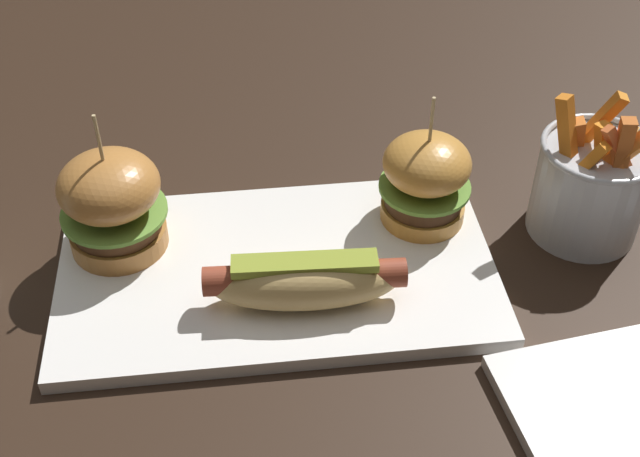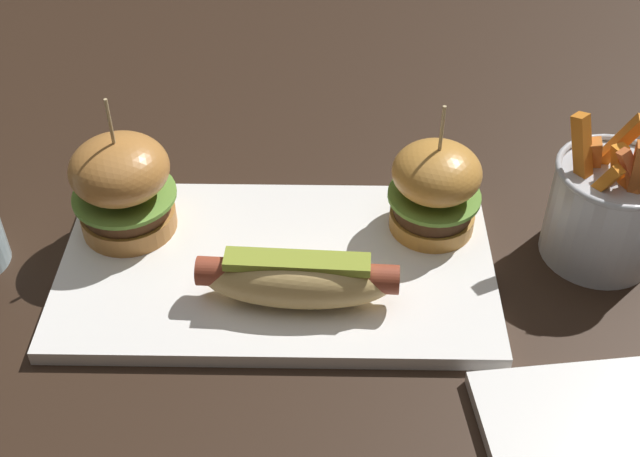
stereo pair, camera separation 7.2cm
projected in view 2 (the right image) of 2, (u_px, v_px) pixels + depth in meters
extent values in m
plane|color=black|center=(277.00, 272.00, 0.76)|extent=(3.00, 3.00, 0.00)
cube|color=white|center=(277.00, 267.00, 0.75)|extent=(0.39, 0.22, 0.01)
ellipsoid|color=tan|center=(298.00, 279.00, 0.70)|extent=(0.16, 0.06, 0.05)
cylinder|color=brown|center=(297.00, 275.00, 0.69)|extent=(0.17, 0.03, 0.03)
cube|color=olive|center=(297.00, 262.00, 0.68)|extent=(0.12, 0.03, 0.01)
cylinder|color=#BA7839|center=(129.00, 218.00, 0.78)|extent=(0.09, 0.09, 0.02)
cylinder|color=#53301B|center=(126.00, 203.00, 0.77)|extent=(0.08, 0.08, 0.02)
cylinder|color=#6B9E3D|center=(124.00, 195.00, 0.76)|extent=(0.10, 0.10, 0.00)
ellipsoid|color=#BA7839|center=(119.00, 169.00, 0.74)|extent=(0.09, 0.09, 0.06)
cylinder|color=tan|center=(111.00, 129.00, 0.71)|extent=(0.00, 0.00, 0.06)
cylinder|color=#C9893A|center=(431.00, 219.00, 0.78)|extent=(0.08, 0.08, 0.02)
cylinder|color=#472B19|center=(433.00, 205.00, 0.77)|extent=(0.07, 0.07, 0.02)
cylinder|color=#6B9E3D|center=(434.00, 196.00, 0.76)|extent=(0.09, 0.09, 0.00)
ellipsoid|color=#C9893A|center=(437.00, 172.00, 0.74)|extent=(0.08, 0.08, 0.05)
cylinder|color=tan|center=(441.00, 136.00, 0.72)|extent=(0.00, 0.00, 0.06)
cylinder|color=#B7BABF|center=(605.00, 214.00, 0.75)|extent=(0.10, 0.10, 0.09)
torus|color=#B7BABF|center=(618.00, 171.00, 0.72)|extent=(0.11, 0.11, 0.01)
cube|color=#C96225|center=(635.00, 184.00, 0.70)|extent=(0.02, 0.02, 0.08)
cube|color=orange|center=(620.00, 180.00, 0.72)|extent=(0.03, 0.02, 0.07)
cube|color=orange|center=(638.00, 187.00, 0.70)|extent=(0.05, 0.02, 0.07)
cube|color=orange|center=(583.00, 164.00, 0.71)|extent=(0.04, 0.03, 0.09)
cube|color=orange|center=(594.00, 167.00, 0.73)|extent=(0.03, 0.03, 0.07)
cube|color=orange|center=(634.00, 199.00, 0.70)|extent=(0.03, 0.03, 0.06)
cube|color=orange|center=(634.00, 177.00, 0.72)|extent=(0.03, 0.03, 0.06)
cube|color=orange|center=(608.00, 153.00, 0.72)|extent=(0.05, 0.03, 0.09)
cube|color=orange|center=(596.00, 190.00, 0.71)|extent=(0.04, 0.03, 0.06)
cube|color=orange|center=(632.00, 184.00, 0.70)|extent=(0.05, 0.04, 0.08)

